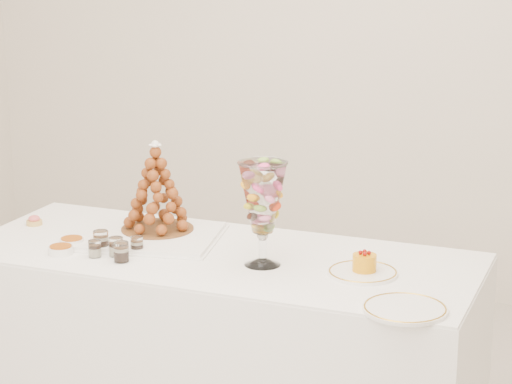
% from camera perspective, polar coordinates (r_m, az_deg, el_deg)
% --- Properties ---
extents(buffet_table, '(1.90, 0.77, 0.72)m').
position_cam_1_polar(buffet_table, '(3.78, -2.12, -8.74)').
color(buffet_table, white).
rests_on(buffet_table, ground).
extents(lace_tray, '(0.63, 0.52, 0.02)m').
position_cam_1_polar(lace_tray, '(3.85, -6.52, -2.50)').
color(lace_tray, white).
rests_on(lace_tray, buffet_table).
extents(macaron_vase, '(0.17, 0.17, 0.37)m').
position_cam_1_polar(macaron_vase, '(3.46, 0.38, -0.39)').
color(macaron_vase, white).
rests_on(macaron_vase, buffet_table).
extents(cake_plate, '(0.24, 0.24, 0.01)m').
position_cam_1_polar(cake_plate, '(3.45, 6.12, -4.61)').
color(cake_plate, white).
rests_on(cake_plate, buffet_table).
extents(spare_plate, '(0.27, 0.27, 0.01)m').
position_cam_1_polar(spare_plate, '(3.15, 8.51, -6.63)').
color(spare_plate, white).
rests_on(spare_plate, buffet_table).
extents(pink_tart, '(0.06, 0.06, 0.04)m').
position_cam_1_polar(pink_tart, '(4.09, -12.56, -1.62)').
color(pink_tart, tan).
rests_on(pink_tart, buffet_table).
extents(verrine_a, '(0.07, 0.07, 0.08)m').
position_cam_1_polar(verrine_a, '(3.71, -8.85, -2.77)').
color(verrine_a, white).
rests_on(verrine_a, buffet_table).
extents(verrine_b, '(0.06, 0.06, 0.07)m').
position_cam_1_polar(verrine_b, '(3.65, -8.01, -3.11)').
color(verrine_b, white).
rests_on(verrine_b, buffet_table).
extents(verrine_c, '(0.05, 0.05, 0.06)m').
position_cam_1_polar(verrine_c, '(3.67, -6.82, -3.02)').
color(verrine_c, white).
rests_on(verrine_c, buffet_table).
extents(verrine_d, '(0.06, 0.06, 0.06)m').
position_cam_1_polar(verrine_d, '(3.65, -9.20, -3.22)').
color(verrine_d, white).
rests_on(verrine_d, buffet_table).
extents(verrine_e, '(0.07, 0.07, 0.07)m').
position_cam_1_polar(verrine_e, '(3.58, -7.71, -3.41)').
color(verrine_e, white).
rests_on(verrine_e, buffet_table).
extents(ramekin_back, '(0.09, 0.09, 0.03)m').
position_cam_1_polar(ramekin_back, '(3.79, -10.48, -2.84)').
color(ramekin_back, white).
rests_on(ramekin_back, buffet_table).
extents(ramekin_front, '(0.09, 0.09, 0.03)m').
position_cam_1_polar(ramekin_front, '(3.71, -11.09, -3.29)').
color(ramekin_front, white).
rests_on(ramekin_front, buffet_table).
extents(croquembouche, '(0.29, 0.29, 0.35)m').
position_cam_1_polar(croquembouche, '(3.84, -5.72, 0.30)').
color(croquembouche, brown).
rests_on(croquembouche, lace_tray).
extents(mousse_cake, '(0.08, 0.08, 0.07)m').
position_cam_1_polar(mousse_cake, '(3.44, 6.22, -4.02)').
color(mousse_cake, orange).
rests_on(mousse_cake, cake_plate).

